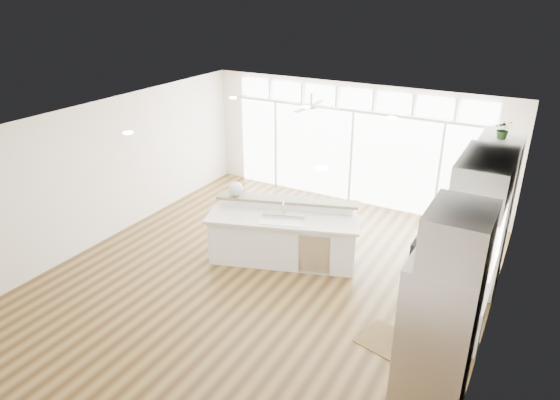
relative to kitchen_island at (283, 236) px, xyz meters
The scene contains 24 objects.
floor 0.91m from the kitchen_island, 89.07° to the right, with size 7.00×8.00×0.02m, color #442F15.
ceiling 2.29m from the kitchen_island, 89.07° to the right, with size 7.00×8.00×0.02m, color white.
wall_back 3.37m from the kitchen_island, 89.79° to the left, with size 7.00×0.04×2.70m, color silver.
wall_front 4.80m from the kitchen_island, 89.86° to the right, with size 7.00×0.04×2.70m, color silver.
wall_left 3.66m from the kitchen_island, 168.24° to the right, with size 0.04×8.00×2.70m, color silver.
wall_right 3.68m from the kitchen_island, 11.68° to the right, with size 0.04×8.00×2.70m, color silver.
glass_wall 3.26m from the kitchen_island, 89.79° to the left, with size 5.80×0.06×2.08m, color white.
transom_row 3.71m from the kitchen_island, 89.79° to the left, with size 5.90×0.06×0.40m, color white.
desk_window 3.64m from the kitchen_island, ahead, with size 0.04×0.85×0.85m, color white.
ceiling_fan 2.89m from the kitchen_island, 103.25° to the left, with size 1.16×1.16×0.32m, color silver.
recessed_lights 2.21m from the kitchen_island, 88.72° to the right, with size 3.40×3.00×0.02m, color white.
oven_cabinet 3.43m from the kitchen_island, 18.65° to the left, with size 0.64×1.20×2.50m, color white.
desk_nook 3.17m from the kitchen_island, ahead, with size 0.72×1.30×0.76m, color white.
upper_cabinets 3.69m from the kitchen_island, ahead, with size 0.64×1.30×0.64m, color white.
refrigerator 3.78m from the kitchen_island, 33.62° to the right, with size 0.76×0.90×2.00m, color silver.
fridge_cabinet 4.19m from the kitchen_island, 33.12° to the right, with size 0.64×0.90×0.60m, color white.
framed_photos 3.58m from the kitchen_island, ahead, with size 0.06×0.22×0.80m, color black.
kitchen_island is the anchor object (origin of this frame).
rug 2.79m from the kitchen_island, 26.48° to the right, with size 0.93×0.67×0.01m, color #3B2712.
office_chair 2.55m from the kitchen_island, ahead, with size 0.56×0.52×1.08m, color black.
fishbowl 1.23m from the kitchen_island, behind, with size 0.26×0.26×0.26m, color silver.
monitor 3.12m from the kitchen_island, ahead, with size 0.09×0.52×0.44m, color black.
keyboard 2.93m from the kitchen_island, ahead, with size 0.12×0.32×0.02m, color white.
potted_plant 3.95m from the kitchen_island, 18.65° to the left, with size 0.27×0.30×0.23m, color #2C5725.
Camera 1 is at (3.76, -6.17, 4.67)m, focal length 32.00 mm.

